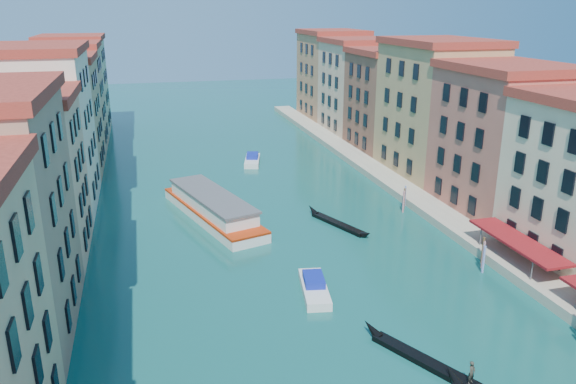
% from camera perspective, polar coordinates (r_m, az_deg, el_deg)
% --- Properties ---
extents(left_bank_palazzos, '(12.80, 128.40, 21.00)m').
position_cam_1_polar(left_bank_palazzos, '(72.73, -24.50, 4.22)').
color(left_bank_palazzos, beige).
rests_on(left_bank_palazzos, ground).
extents(right_bank_palazzos, '(12.80, 128.40, 21.00)m').
position_cam_1_polar(right_bank_palazzos, '(83.97, 16.72, 6.81)').
color(right_bank_palazzos, brown).
rests_on(right_bank_palazzos, ground).
extents(quay, '(4.00, 140.00, 1.00)m').
position_cam_1_polar(quay, '(82.43, 11.37, 0.38)').
color(quay, '#AAA389').
rests_on(quay, ground).
extents(mooring_poles_right, '(1.44, 54.24, 3.20)m').
position_cam_1_polar(mooring_poles_right, '(52.78, 25.94, -10.81)').
color(mooring_poles_right, '#502E1B').
rests_on(mooring_poles_right, ground).
extents(vaporetto_far, '(10.74, 21.97, 3.19)m').
position_cam_1_polar(vaporetto_far, '(71.01, -7.69, -1.55)').
color(vaporetto_far, white).
rests_on(vaporetto_far, ground).
extents(gondola_fore, '(6.28, 11.05, 2.39)m').
position_cam_1_polar(gondola_fore, '(44.74, 13.67, -16.15)').
color(gondola_fore, black).
rests_on(gondola_fore, ground).
extents(gondola_far, '(5.16, 11.09, 1.65)m').
position_cam_1_polar(gondola_far, '(68.75, 4.97, -3.11)').
color(gondola_far, black).
rests_on(gondola_far, ground).
extents(motorboat_mid, '(3.39, 7.39, 1.47)m').
position_cam_1_polar(motorboat_mid, '(52.99, 2.68, -9.59)').
color(motorboat_mid, white).
rests_on(motorboat_mid, ground).
extents(motorboat_far, '(4.10, 7.81, 1.55)m').
position_cam_1_polar(motorboat_far, '(95.98, -3.64, 3.31)').
color(motorboat_far, white).
rests_on(motorboat_far, ground).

